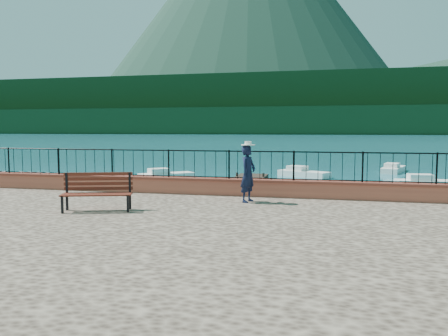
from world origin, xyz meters
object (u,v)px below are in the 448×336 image
at_px(boat_0, 199,187).
at_px(boat_1, 338,190).
at_px(boat_5, 393,167).
at_px(boat_4, 304,171).
at_px(park_bench, 97,200).
at_px(boat_3, 167,173).
at_px(boat_2, 431,181).
at_px(person, 248,174).

height_order(boat_0, boat_1, same).
bearing_deg(boat_1, boat_5, 72.88).
bearing_deg(boat_4, boat_5, 66.45).
xyz_separation_m(park_bench, boat_4, (4.67, 21.39, -1.12)).
bearing_deg(boat_4, boat_3, -128.62).
height_order(boat_2, boat_3, same).
distance_m(park_bench, boat_5, 29.01).
bearing_deg(boat_5, person, -179.78).
relative_size(person, boat_1, 0.54).
xyz_separation_m(person, boat_2, (8.54, 14.80, -1.69)).
distance_m(boat_0, boat_5, 19.42).
height_order(person, boat_3, person).
distance_m(park_bench, boat_1, 13.71).
bearing_deg(boat_2, person, -124.26).
bearing_deg(boat_1, boat_3, 153.57).
bearing_deg(boat_0, boat_5, 45.28).
distance_m(boat_3, boat_4, 9.99).
distance_m(boat_1, boat_5, 15.49).
bearing_deg(boat_5, boat_3, 136.71).
height_order(person, boat_0, person).
bearing_deg(person, boat_5, 1.31).
height_order(park_bench, boat_4, park_bench).
height_order(boat_4, boat_5, same).
bearing_deg(person, boat_3, 48.12).
height_order(boat_0, boat_2, same).
xyz_separation_m(park_bench, boat_1, (6.85, 11.82, -1.12)).
bearing_deg(boat_4, boat_1, -47.47).
xyz_separation_m(person, boat_1, (3.01, 9.38, -1.69)).
height_order(boat_1, boat_2, same).
bearing_deg(boat_2, boat_3, 174.16).
bearing_deg(boat_0, boat_1, -2.27).
bearing_deg(boat_2, boat_0, -159.13).
xyz_separation_m(boat_2, boat_3, (-16.99, 0.46, 0.00)).
xyz_separation_m(boat_3, boat_4, (9.29, 3.69, 0.00)).
distance_m(boat_2, boat_5, 9.36).
height_order(park_bench, boat_3, park_bench).
relative_size(boat_1, boat_4, 0.86).
bearing_deg(boat_4, boat_0, -86.72).
relative_size(boat_0, boat_1, 1.06).
distance_m(person, boat_0, 9.92).
distance_m(person, boat_4, 19.05).
relative_size(boat_0, boat_2, 0.90).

